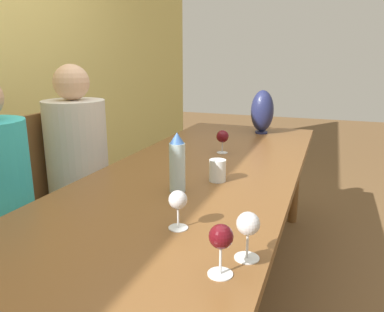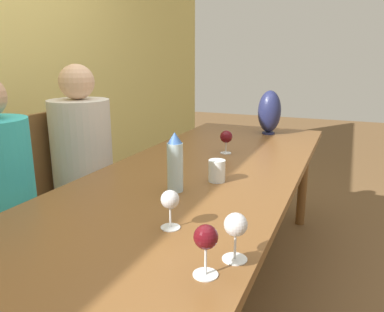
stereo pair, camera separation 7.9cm
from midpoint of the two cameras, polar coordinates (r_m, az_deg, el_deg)
dining_table at (r=1.74m, az=-2.09°, el=-5.66°), size 3.00×0.95×0.75m
water_bottle at (r=1.56m, az=-3.71°, el=-1.11°), size 0.07×0.07×0.25m
water_tumbler at (r=1.71m, az=2.59°, el=-2.22°), size 0.08×0.08×0.10m
vase at (r=2.81m, az=9.87°, el=6.73°), size 0.17×0.17×0.32m
wine_glass_0 at (r=1.05m, az=6.40°, el=-10.51°), size 0.07×0.07×0.14m
wine_glass_1 at (r=0.97m, az=2.08°, el=-12.49°), size 0.07×0.07×0.14m
wine_glass_2 at (r=1.23m, az=-4.00°, el=-6.93°), size 0.07×0.07×0.13m
wine_glass_4 at (r=2.20m, az=3.65°, el=2.91°), size 0.07×0.07×0.14m
chair_far at (r=2.42m, az=-19.04°, el=-4.65°), size 0.44×0.44×0.99m
person_far at (r=2.32m, az=-17.63°, el=-1.43°), size 0.35×0.35×1.26m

